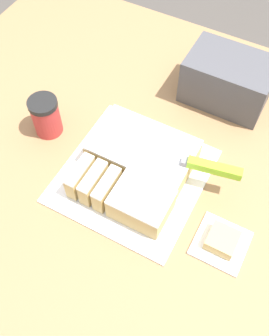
% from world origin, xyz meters
% --- Properties ---
extents(ground_plane, '(8.00, 8.00, 0.00)m').
position_xyz_m(ground_plane, '(0.00, 0.00, 0.00)').
color(ground_plane, '#4C4742').
extents(countertop, '(1.40, 1.10, 0.90)m').
position_xyz_m(countertop, '(0.00, 0.00, 0.45)').
color(countertop, '#936D47').
rests_on(countertop, ground_plane).
extents(cake_board, '(0.33, 0.34, 0.01)m').
position_xyz_m(cake_board, '(0.00, -0.07, 0.90)').
color(cake_board, white).
rests_on(cake_board, countertop).
extents(cake, '(0.25, 0.26, 0.07)m').
position_xyz_m(cake, '(0.01, -0.06, 0.94)').
color(cake, tan).
rests_on(cake, cake_board).
extents(knife, '(0.33, 0.08, 0.02)m').
position_xyz_m(knife, '(0.15, -0.02, 0.98)').
color(knife, silver).
rests_on(knife, cake).
extents(coffee_cup, '(0.08, 0.08, 0.11)m').
position_xyz_m(coffee_cup, '(-0.27, -0.05, 0.95)').
color(coffee_cup, '#B23333').
rests_on(coffee_cup, countertop).
extents(paper_napkin, '(0.11, 0.11, 0.01)m').
position_xyz_m(paper_napkin, '(0.26, -0.13, 0.90)').
color(paper_napkin, white).
rests_on(paper_napkin, countertop).
extents(brownie, '(0.06, 0.06, 0.03)m').
position_xyz_m(brownie, '(0.26, -0.13, 0.92)').
color(brownie, tan).
rests_on(brownie, paper_napkin).
extents(storage_box, '(0.23, 0.15, 0.13)m').
position_xyz_m(storage_box, '(0.10, 0.29, 0.97)').
color(storage_box, '#47474C').
rests_on(storage_box, countertop).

